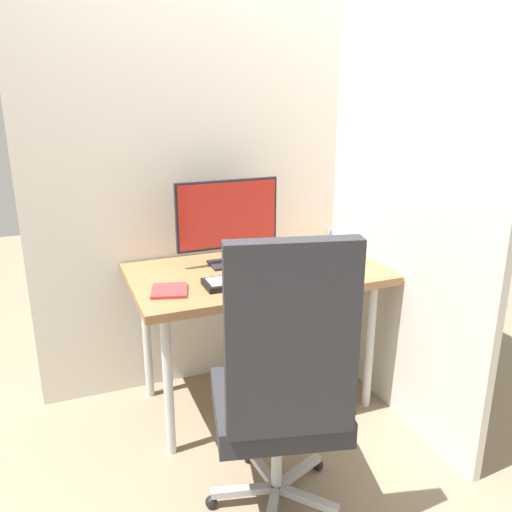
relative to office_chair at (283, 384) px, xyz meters
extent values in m
plane|color=gray|center=(0.22, 0.82, -0.61)|extent=(8.00, 8.00, 0.00)
cube|color=silver|center=(0.22, 1.20, 0.79)|extent=(2.15, 0.04, 2.80)
cube|color=silver|center=(0.87, 0.69, 0.79)|extent=(0.04, 1.61, 2.80)
cube|color=#996B42|center=(0.22, 0.82, 0.12)|extent=(1.25, 0.71, 0.04)
cylinder|color=silver|center=(-0.31, 0.56, -0.26)|extent=(0.04, 0.04, 0.71)
cylinder|color=silver|center=(0.74, 0.56, -0.26)|extent=(0.04, 0.04, 0.71)
cylinder|color=silver|center=(-0.31, 1.07, -0.26)|extent=(0.04, 0.04, 0.71)
cylinder|color=silver|center=(0.74, 1.07, -0.26)|extent=(0.04, 0.04, 0.71)
sphere|color=black|center=(-0.24, 0.16, -0.58)|extent=(0.05, 0.05, 0.05)
cube|color=#B2B5BA|center=(-0.11, 0.13, -0.54)|extent=(0.27, 0.10, 0.03)
cube|color=#B2B5BA|center=(-0.05, -0.01, -0.54)|extent=(0.17, 0.25, 0.03)
cube|color=#B2B5BA|center=(0.11, 0.00, -0.54)|extent=(0.20, 0.23, 0.03)
sphere|color=black|center=(0.27, 0.20, -0.58)|extent=(0.05, 0.05, 0.05)
cube|color=#B2B5BA|center=(0.15, 0.15, -0.54)|extent=(0.26, 0.14, 0.03)
sphere|color=black|center=(0.00, 0.37, -0.58)|extent=(0.05, 0.05, 0.05)
cube|color=#B2B5BA|center=(0.01, 0.23, -0.54)|extent=(0.06, 0.27, 0.03)
cylinder|color=#B2B5BA|center=(0.02, 0.10, -0.37)|extent=(0.04, 0.04, 0.32)
cube|color=#2D2D33|center=(0.02, 0.10, -0.15)|extent=(0.58, 0.57, 0.10)
cube|color=#2D2D33|center=(-0.03, -0.13, 0.24)|extent=(0.44, 0.17, 0.68)
cube|color=black|center=(0.12, 0.95, 0.14)|extent=(0.19, 0.16, 0.01)
cube|color=black|center=(0.12, 0.96, 0.19)|extent=(0.04, 0.02, 0.09)
cube|color=black|center=(0.12, 0.96, 0.40)|extent=(0.53, 0.02, 0.35)
cube|color=#B2261E|center=(0.12, 0.95, 0.40)|extent=(0.50, 0.01, 0.33)
cube|color=black|center=(0.11, 0.67, 0.15)|extent=(0.40, 0.15, 0.03)
cube|color=gray|center=(0.11, 0.67, 0.16)|extent=(0.37, 0.12, 0.00)
ellipsoid|color=black|center=(0.46, 0.67, 0.15)|extent=(0.07, 0.10, 0.03)
cylinder|color=gray|center=(0.63, 0.82, 0.18)|extent=(0.10, 0.10, 0.09)
cylinder|color=silver|center=(0.62, 0.82, 0.25)|extent=(0.04, 0.02, 0.13)
cylinder|color=silver|center=(0.63, 0.82, 0.25)|extent=(0.04, 0.02, 0.13)
torus|color=#337FD8|center=(0.63, 0.82, 0.19)|extent=(0.04, 0.04, 0.01)
cylinder|color=#337FD8|center=(0.63, 0.80, 0.23)|extent=(0.02, 0.02, 0.15)
cube|color=#B23333|center=(-0.25, 0.69, 0.14)|extent=(0.20, 0.20, 0.02)
camera|label=1|loc=(-0.71, -1.54, 1.04)|focal=37.86mm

